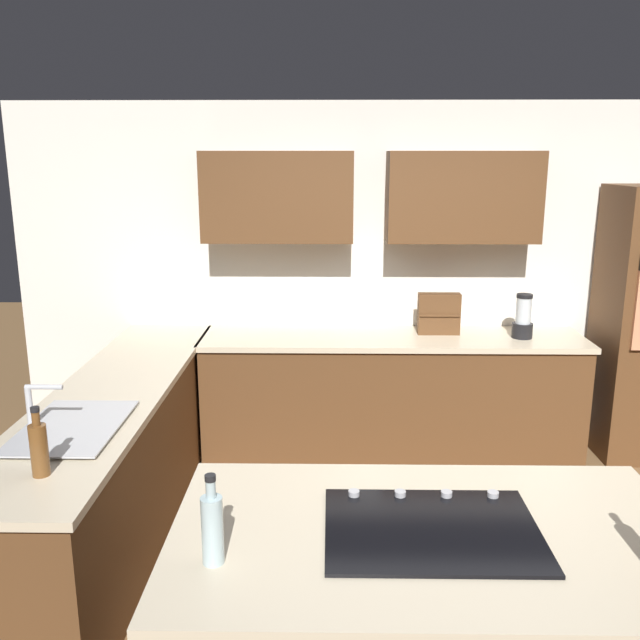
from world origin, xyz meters
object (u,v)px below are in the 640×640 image
spice_rack (439,314)px  dish_soap_bottle (39,448)px  blender (523,319)px  cooktop (432,528)px  oil_bottle (212,527)px  sink_unit (71,426)px

spice_rack → dish_soap_bottle: (2.02, 2.34, -0.03)m
blender → dish_soap_bottle: bearing=40.5°
spice_rack → cooktop: bearing=80.8°
spice_rack → oil_bottle: (1.19, 2.95, -0.03)m
cooktop → oil_bottle: oil_bottle is taller
dish_soap_bottle → blender: bearing=-139.5°
blender → spice_rack: size_ratio=1.05×
cooktop → blender: 2.85m
sink_unit → spice_rack: spice_rack is taller
dish_soap_bottle → cooktop: bearing=165.6°
spice_rack → dish_soap_bottle: size_ratio=1.03×
blender → dish_soap_bottle: size_ratio=1.08×
blender → oil_bottle: size_ratio=1.04×
sink_unit → blender: (-2.68, -1.76, 0.12)m
spice_rack → sink_unit: bearing=41.9°
cooktop → oil_bottle: (0.75, 0.21, 0.12)m
cooktop → blender: size_ratio=2.33×
cooktop → oil_bottle: 0.78m
cooktop → dish_soap_bottle: bearing=-14.4°
blender → spice_rack: bearing=-9.6°
cooktop → blender: bearing=-111.6°
oil_bottle → sink_unit: bearing=-50.9°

